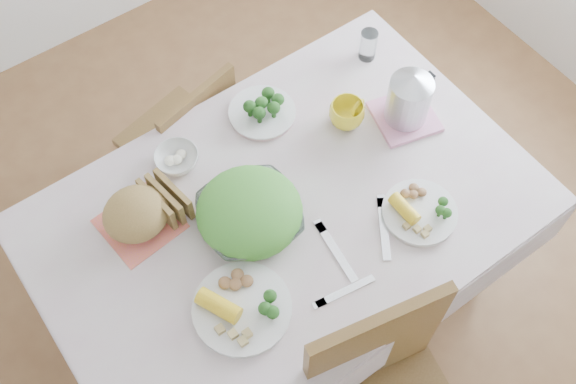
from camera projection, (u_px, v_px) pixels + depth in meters
floor at (287, 302)px, 2.70m from camera, size 3.60×3.60×0.00m
dining_table at (287, 263)px, 2.38m from camera, size 1.40×0.90×0.75m
tablecloth at (287, 211)px, 2.05m from camera, size 1.50×1.00×0.01m
chair_far at (175, 127)px, 2.57m from camera, size 0.43×0.43×0.80m
salad_bowl at (250, 216)px, 1.99m from camera, size 0.35×0.35×0.07m
dinner_plate_left at (242, 309)px, 1.87m from camera, size 0.30×0.30×0.02m
dinner_plate_right at (420, 212)px, 2.03m from camera, size 0.29×0.29×0.02m
broccoli_plate at (262, 113)px, 2.22m from camera, size 0.27×0.27×0.02m
napkin at (140, 224)px, 2.02m from camera, size 0.24×0.24×0.00m
bread_loaf at (136, 215)px, 1.97m from camera, size 0.20×0.19×0.12m
fruit_bowl at (177, 159)px, 2.12m from camera, size 0.14×0.14×0.04m
yellow_mug at (347, 114)px, 2.18m from camera, size 0.14×0.14×0.09m
glass_tumbler at (368, 43)px, 2.31m from camera, size 0.06×0.06×0.11m
pink_tray at (404, 117)px, 2.22m from camera, size 0.24×0.24×0.02m
electric_kettle at (410, 95)px, 2.12m from camera, size 0.16×0.16×0.20m
fork_left at (336, 252)px, 1.97m from camera, size 0.05×0.22×0.00m
fork_right at (384, 229)px, 2.01m from camera, size 0.14×0.19×0.00m
knife at (345, 291)px, 1.91m from camera, size 0.19×0.05×0.00m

